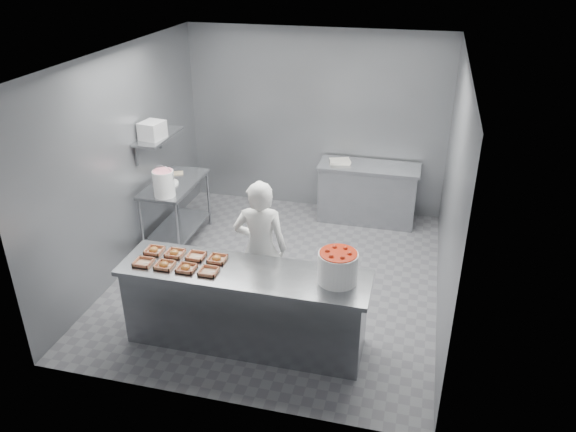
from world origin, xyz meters
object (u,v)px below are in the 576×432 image
at_px(tray_7, 217,259).
at_px(tray_2, 186,268).
at_px(service_counter, 245,307).
at_px(strawberry_tub, 338,266).
at_px(glaze_bucket, 164,183).
at_px(tray_0, 143,262).
at_px(prep_table, 176,202).
at_px(tray_6, 196,256).
at_px(tray_3, 209,271).
at_px(worker, 261,249).
at_px(tray_4, 154,250).
at_px(tray_1, 165,265).
at_px(tray_5, 175,253).
at_px(appliance, 152,130).
at_px(back_counter, 368,193).

bearing_deg(tray_7, tray_2, -133.64).
height_order(service_counter, strawberry_tub, strawberry_tub).
bearing_deg(tray_2, glaze_bucket, 121.55).
bearing_deg(strawberry_tub, tray_0, -175.19).
height_order(tray_0, tray_7, tray_7).
height_order(prep_table, tray_2, tray_2).
xyz_separation_m(tray_0, tray_6, (0.48, 0.25, 0.00)).
relative_size(tray_2, tray_3, 1.00).
height_order(prep_table, worker, worker).
bearing_deg(strawberry_tub, worker, 149.78).
bearing_deg(tray_4, strawberry_tub, -2.36).
bearing_deg(tray_4, tray_2, -27.67).
bearing_deg(tray_4, prep_table, 108.10).
relative_size(tray_1, tray_5, 1.00).
height_order(service_counter, tray_5, tray_5).
height_order(tray_1, appliance, appliance).
relative_size(tray_1, tray_3, 1.00).
bearing_deg(appliance, service_counter, -35.64).
distance_m(prep_table, tray_0, 2.19).
bearing_deg(prep_table, worker, -39.32).
bearing_deg(tray_6, tray_2, -90.69).
xyz_separation_m(tray_0, glaze_bucket, (-0.53, 1.64, 0.16)).
relative_size(tray_6, tray_7, 1.00).
height_order(back_counter, worker, worker).
xyz_separation_m(tray_1, glaze_bucket, (-0.76, 1.64, 0.16)).
xyz_separation_m(prep_table, back_counter, (2.55, 1.30, -0.14)).
relative_size(service_counter, tray_0, 13.88).
distance_m(prep_table, tray_1, 2.26).
distance_m(tray_1, worker, 1.09).
height_order(service_counter, tray_1, tray_1).
bearing_deg(worker, tray_4, 16.46).
height_order(back_counter, tray_6, tray_6).
bearing_deg(tray_5, tray_6, 0.00).
distance_m(tray_7, appliance, 2.37).
bearing_deg(back_counter, tray_5, -118.75).
relative_size(tray_2, tray_6, 1.00).
relative_size(service_counter, tray_1, 13.88).
distance_m(tray_0, appliance, 2.22).
height_order(tray_2, glaze_bucket, glaze_bucket).
xyz_separation_m(service_counter, strawberry_tub, (0.95, 0.04, 0.62)).
xyz_separation_m(prep_table, tray_0, (0.60, -2.08, 0.33)).
xyz_separation_m(tray_3, glaze_bucket, (-1.25, 1.64, 0.16)).
relative_size(service_counter, tray_6, 13.88).
bearing_deg(appliance, tray_1, -53.32).
bearing_deg(glaze_bucket, tray_3, -52.67).
bearing_deg(back_counter, tray_1, -116.91).
bearing_deg(appliance, tray_0, -59.10).
relative_size(service_counter, tray_3, 13.88).
distance_m(prep_table, worker, 2.14).
xyz_separation_m(back_counter, appliance, (-2.72, -1.44, 1.23)).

